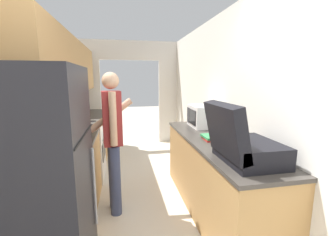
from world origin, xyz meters
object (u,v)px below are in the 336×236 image
refrigerator (36,189)px  person (113,139)px  book_stack (211,138)px  suitcase (241,144)px  microwave (203,116)px  range_oven (84,151)px  knife (82,117)px

refrigerator → person: (0.49, 1.03, 0.06)m
refrigerator → book_stack: size_ratio=6.85×
suitcase → microwave: suitcase is taller
range_oven → book_stack: range_oven is taller
refrigerator → suitcase: (1.58, 0.06, 0.22)m
book_stack → suitcase: bearing=-92.8°
microwave → book_stack: microwave is taller
refrigerator → suitcase: 1.60m
refrigerator → range_oven: 2.12m
range_oven → suitcase: bearing=-51.6°
knife → range_oven: bearing=-55.2°
person → suitcase: size_ratio=2.86×
book_stack → knife: 2.58m
person → book_stack: size_ratio=6.80×
person → book_stack: (1.13, -0.25, 0.03)m
microwave → person: bearing=-160.4°
suitcase → knife: bearing=123.1°
person → range_oven: bearing=19.2°
person → suitcase: 1.47m
person → suitcase: person is taller
book_stack → knife: bearing=132.6°
microwave → book_stack: bearing=-102.0°
range_oven → person: bearing=-63.9°
microwave → knife: 2.24m
person → microwave: size_ratio=3.48×
person → microwave: (1.28, 0.46, 0.16)m
microwave → refrigerator: bearing=-139.9°
range_oven → knife: range_oven is taller
refrigerator → book_stack: (1.62, 0.78, 0.08)m
refrigerator → microwave: size_ratio=3.50×
range_oven → person: 1.26m
suitcase → book_stack: (0.03, 0.72, -0.14)m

